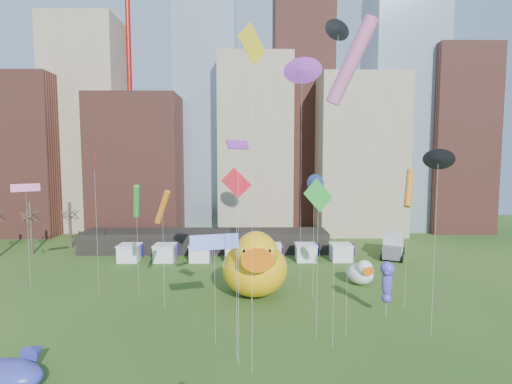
{
  "coord_description": "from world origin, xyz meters",
  "views": [
    {
      "loc": [
        3.31,
        -17.6,
        14.52
      ],
      "look_at": [
        3.63,
        11.09,
        12.0
      ],
      "focal_mm": 27.0,
      "sensor_mm": 36.0,
      "label": 1
    }
  ],
  "objects_px": {
    "seahorse_green": "(251,260)",
    "seahorse_purple": "(387,279)",
    "whale_inflatable": "(8,373)",
    "box_truck": "(393,246)",
    "small_duck": "(361,273)",
    "big_duck": "(255,265)"
  },
  "relations": [
    {
      "from": "seahorse_green",
      "to": "seahorse_purple",
      "type": "bearing_deg",
      "value": -16.49
    },
    {
      "from": "seahorse_green",
      "to": "whale_inflatable",
      "type": "bearing_deg",
      "value": -137.18
    },
    {
      "from": "seahorse_green",
      "to": "box_truck",
      "type": "relative_size",
      "value": 0.81
    },
    {
      "from": "small_duck",
      "to": "box_truck",
      "type": "relative_size",
      "value": 0.56
    },
    {
      "from": "seahorse_purple",
      "to": "whale_inflatable",
      "type": "xyz_separation_m",
      "value": [
        -27.71,
        -10.6,
        -2.62
      ]
    },
    {
      "from": "box_truck",
      "to": "seahorse_purple",
      "type": "bearing_deg",
      "value": -87.68
    },
    {
      "from": "big_duck",
      "to": "small_duck",
      "type": "relative_size",
      "value": 2.27
    },
    {
      "from": "seahorse_green",
      "to": "box_truck",
      "type": "distance_m",
      "value": 28.19
    },
    {
      "from": "small_duck",
      "to": "big_duck",
      "type": "bearing_deg",
      "value": -173.55
    },
    {
      "from": "small_duck",
      "to": "seahorse_green",
      "type": "distance_m",
      "value": 14.11
    },
    {
      "from": "small_duck",
      "to": "seahorse_purple",
      "type": "relative_size",
      "value": 0.81
    },
    {
      "from": "small_duck",
      "to": "seahorse_green",
      "type": "xyz_separation_m",
      "value": [
        -12.64,
        -5.52,
        3.0
      ]
    },
    {
      "from": "seahorse_green",
      "to": "seahorse_purple",
      "type": "relative_size",
      "value": 1.19
    },
    {
      "from": "seahorse_green",
      "to": "box_truck",
      "type": "height_order",
      "value": "seahorse_green"
    },
    {
      "from": "whale_inflatable",
      "to": "box_truck",
      "type": "relative_size",
      "value": 0.83
    },
    {
      "from": "seahorse_green",
      "to": "seahorse_purple",
      "type": "xyz_separation_m",
      "value": [
        12.35,
        -3.65,
        -0.79
      ]
    },
    {
      "from": "small_duck",
      "to": "seahorse_purple",
      "type": "distance_m",
      "value": 9.44
    },
    {
      "from": "seahorse_green",
      "to": "whale_inflatable",
      "type": "xyz_separation_m",
      "value": [
        -15.36,
        -14.25,
        -3.42
      ]
    },
    {
      "from": "box_truck",
      "to": "big_duck",
      "type": "bearing_deg",
      "value": -117.43
    },
    {
      "from": "big_duck",
      "to": "seahorse_green",
      "type": "relative_size",
      "value": 1.56
    },
    {
      "from": "box_truck",
      "to": "seahorse_green",
      "type": "bearing_deg",
      "value": -114.9
    },
    {
      "from": "seahorse_purple",
      "to": "whale_inflatable",
      "type": "distance_m",
      "value": 29.79
    }
  ]
}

